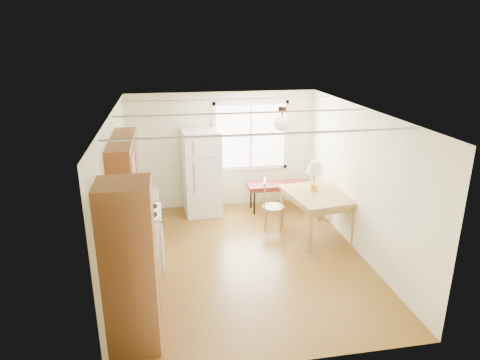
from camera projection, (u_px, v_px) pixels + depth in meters
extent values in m
cube|color=#5A3812|center=(244.00, 258.00, 7.29)|extent=(4.60, 5.60, 0.12)
cube|color=white|center=(245.00, 112.00, 6.48)|extent=(4.60, 5.60, 0.12)
cube|color=#EFEEBF|center=(223.00, 150.00, 9.22)|extent=(4.60, 0.10, 2.50)
cube|color=#EFEEBF|center=(288.00, 268.00, 4.55)|extent=(4.60, 0.10, 2.50)
cube|color=#EFEEBF|center=(117.00, 197.00, 6.55)|extent=(0.10, 5.60, 2.50)
cube|color=#EFEEBF|center=(361.00, 182.00, 7.22)|extent=(0.10, 5.60, 2.50)
cube|color=brown|center=(130.00, 268.00, 4.94)|extent=(0.60, 0.60, 2.10)
cube|color=brown|center=(138.00, 271.00, 6.07)|extent=(0.60, 1.10, 0.86)
cube|color=#A57F67|center=(136.00, 242.00, 5.93)|extent=(0.62, 1.14, 0.04)
cube|color=white|center=(143.00, 237.00, 7.05)|extent=(0.65, 0.76, 0.90)
cube|color=brown|center=(143.00, 220.00, 7.75)|extent=(0.60, 0.60, 0.86)
cube|color=brown|center=(123.00, 162.00, 6.25)|extent=(0.33, 1.60, 0.70)
cube|color=white|center=(251.00, 136.00, 9.20)|extent=(1.50, 0.02, 1.35)
cylinder|color=#311E16|center=(282.00, 109.00, 6.98)|extent=(0.14, 0.14, 0.06)
cylinder|color=#311E16|center=(282.00, 115.00, 7.02)|extent=(0.03, 0.03, 0.16)
sphere|color=white|center=(282.00, 124.00, 7.06)|extent=(0.26, 0.26, 0.26)
cube|color=white|center=(202.00, 173.00, 8.89)|extent=(0.78, 0.78, 1.79)
cube|color=gray|center=(203.00, 158.00, 8.41)|extent=(0.74, 0.02, 0.02)
cube|color=gray|center=(194.00, 170.00, 8.45)|extent=(0.03, 0.03, 1.07)
cube|color=#5B1A15|center=(278.00, 186.00, 9.16)|extent=(1.30, 0.49, 0.10)
cylinder|color=black|center=(254.00, 203.00, 9.00)|extent=(0.04, 0.04, 0.50)
cylinder|color=black|center=(304.00, 200.00, 9.18)|extent=(0.04, 0.04, 0.50)
cylinder|color=black|center=(251.00, 197.00, 9.34)|extent=(0.04, 0.04, 0.50)
cylinder|color=black|center=(299.00, 194.00, 9.52)|extent=(0.04, 0.04, 0.50)
cube|color=olive|center=(318.00, 195.00, 7.90)|extent=(1.19, 1.47, 0.06)
cube|color=olive|center=(317.00, 199.00, 7.92)|extent=(1.07, 1.36, 0.10)
cylinder|color=olive|center=(310.00, 232.00, 7.36)|extent=(0.07, 0.07, 0.78)
cylinder|color=olive|center=(354.00, 225.00, 7.62)|extent=(0.07, 0.07, 0.78)
cylinder|color=olive|center=(282.00, 207.00, 8.44)|extent=(0.07, 0.07, 0.78)
cylinder|color=olive|center=(321.00, 202.00, 8.70)|extent=(0.07, 0.07, 0.78)
cylinder|color=olive|center=(273.00, 207.00, 8.28)|extent=(0.43, 0.43, 0.05)
cylinder|color=olive|center=(265.00, 221.00, 8.23)|extent=(0.04, 0.04, 0.44)
cylinder|color=olive|center=(281.00, 221.00, 8.20)|extent=(0.04, 0.04, 0.44)
cylinder|color=olive|center=(266.00, 215.00, 8.50)|extent=(0.04, 0.04, 0.44)
cylinder|color=olive|center=(281.00, 215.00, 8.48)|extent=(0.04, 0.04, 0.44)
cylinder|color=gold|center=(314.00, 187.00, 8.00)|extent=(0.15, 0.15, 0.13)
cylinder|color=gold|center=(314.00, 179.00, 7.95)|extent=(0.03, 0.03, 0.22)
cone|color=white|center=(315.00, 167.00, 7.88)|extent=(0.33, 0.33, 0.22)
cube|color=black|center=(133.00, 244.00, 5.74)|extent=(0.18, 0.22, 0.08)
cube|color=black|center=(132.00, 236.00, 5.60)|extent=(0.17, 0.06, 0.27)
cylinder|color=black|center=(133.00, 236.00, 5.75)|extent=(0.13, 0.13, 0.12)
cylinder|color=#B9110D|center=(133.00, 232.00, 6.02)|extent=(0.11, 0.11, 0.15)
sphere|color=#B9110D|center=(132.00, 225.00, 5.98)|extent=(0.05, 0.05, 0.05)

